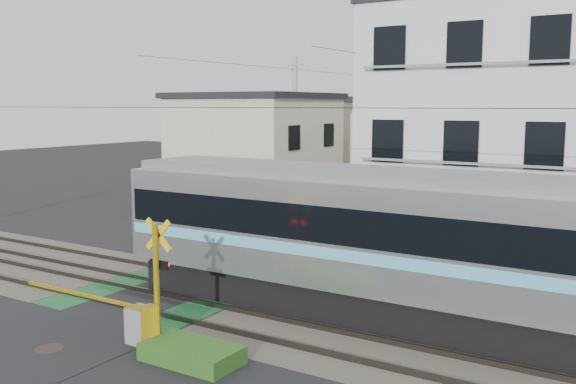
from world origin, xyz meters
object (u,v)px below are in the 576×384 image
Objects in this scene: crossing_signal_far at (183,238)px; manhole_cover at (49,349)px; crossing_signal_near at (143,317)px; pedestrian at (458,174)px; apartment_block at (531,134)px.

crossing_signal_far is 7.16× the size of manhole_cover.
pedestrian is (-2.86, 33.43, 0.15)m from crossing_signal_near.
apartment_block is 5.90× the size of pedestrian.
pedestrian is at bearing 94.89° from crossing_signal_near.
manhole_cover is at bearing -68.17° from crossing_signal_far.
manhole_cover is (3.47, -8.67, -0.70)m from crossing_signal_far.
apartment_block is (5.91, 13.15, 3.94)m from crossing_signal_near.
manhole_cover is at bearing -141.16° from crossing_signal_near.
crossing_signal_near reaches higher than pedestrian.
manhole_cover is (1.16, -34.80, -0.85)m from pedestrian.
pedestrian reaches higher than manhole_cover.
apartment_block reaches higher than crossing_signal_near.
pedestrian is at bearing 91.91° from manhole_cover.
apartment_block is 15.42× the size of manhole_cover.
apartment_block is at bearing 62.33° from manhole_cover.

